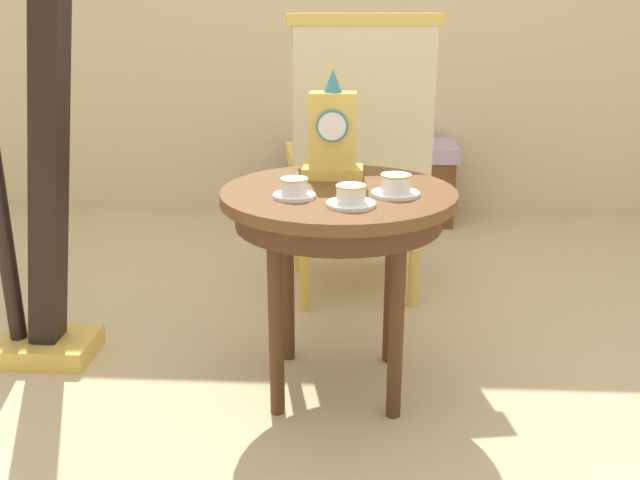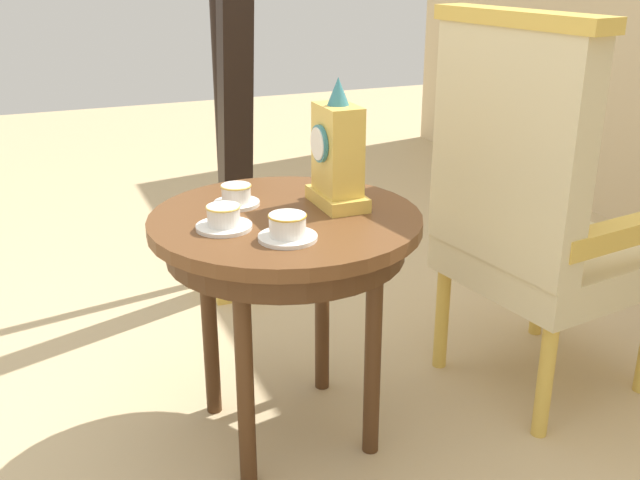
% 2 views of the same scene
% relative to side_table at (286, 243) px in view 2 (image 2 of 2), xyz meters
% --- Properties ---
extents(ground_plane, '(10.00, 10.00, 0.00)m').
position_rel_side_table_xyz_m(ground_plane, '(-0.02, -0.07, -0.57)').
color(ground_plane, tan).
extents(side_table, '(0.70, 0.70, 0.65)m').
position_rel_side_table_xyz_m(side_table, '(0.00, 0.00, 0.00)').
color(side_table, brown).
rests_on(side_table, ground).
extents(teacup_left, '(0.12, 0.12, 0.06)m').
position_rel_side_table_xyz_m(teacup_left, '(-0.12, -0.09, 0.10)').
color(teacup_left, white).
rests_on(teacup_left, side_table).
extents(teacup_right, '(0.14, 0.14, 0.06)m').
position_rel_side_table_xyz_m(teacup_right, '(0.04, -0.17, 0.10)').
color(teacup_right, white).
rests_on(teacup_right, side_table).
extents(teacup_center, '(0.14, 0.14, 0.06)m').
position_rel_side_table_xyz_m(teacup_center, '(0.16, -0.05, 0.11)').
color(teacup_center, white).
rests_on(teacup_center, side_table).
extents(mantel_clock, '(0.19, 0.11, 0.34)m').
position_rel_side_table_xyz_m(mantel_clock, '(-0.02, 0.15, 0.21)').
color(mantel_clock, gold).
rests_on(mantel_clock, side_table).
extents(armchair, '(0.62, 0.61, 1.14)m').
position_rel_side_table_xyz_m(armchair, '(0.05, 0.73, 0.02)').
color(armchair, beige).
rests_on(armchair, ground).
extents(harp, '(0.40, 0.24, 1.78)m').
position_rel_side_table_xyz_m(harp, '(-0.98, 0.14, 0.15)').
color(harp, gold).
rests_on(harp, ground).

